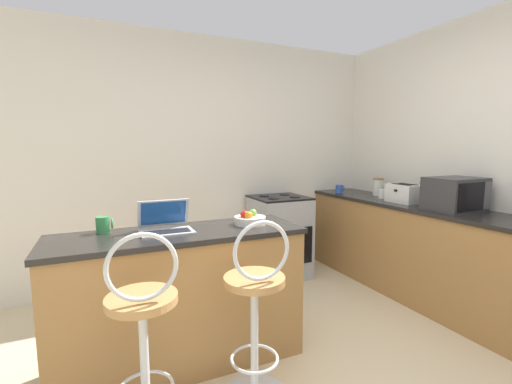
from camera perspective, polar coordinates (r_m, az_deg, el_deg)
The scene contains 14 objects.
wall_back at distance 3.78m, azimuth -7.82°, elevation 5.25°, with size 12.00×0.06×2.60m.
breakfast_bar at distance 2.41m, azimuth -12.26°, elevation -16.91°, with size 1.59×0.53×0.90m.
counter_right at distance 3.66m, azimuth 25.91°, elevation -8.97°, with size 0.59×2.78×0.90m.
bar_stool_near at distance 1.88m, azimuth -18.17°, elevation -22.58°, with size 0.40×0.40×1.07m.
bar_stool_far at distance 2.01m, azimuth -0.05°, elevation -20.04°, with size 0.40×0.40×1.07m.
laptop at distance 2.28m, azimuth -14.84°, elevation -5.08°, with size 0.33×0.25×0.20m.
microwave at distance 3.36m, azimuth 30.25°, elevation -0.33°, with size 0.44×0.34×0.29m.
toaster at distance 3.66m, azimuth 23.48°, elevation -0.22°, with size 0.24×0.30×0.18m.
stove_range at distance 3.87m, azimuth 3.87°, elevation -7.39°, with size 0.58×0.57×0.91m.
mug_white at distance 3.87m, azimuth 20.34°, elevation -0.28°, with size 0.09×0.07×0.10m.
storage_jar at distance 4.10m, azimuth 19.67°, elevation 0.85°, with size 0.12×0.12×0.20m.
mug_green at distance 2.37m, azimuth -24.08°, elevation -5.00°, with size 0.10×0.08×0.10m.
fruit_bowl at distance 2.41m, azimuth -1.05°, elevation -4.57°, with size 0.22×0.22×0.10m.
mug_blue at distance 4.21m, azimuth 13.73°, elevation 0.53°, with size 0.10×0.08×0.09m.
Camera 1 is at (-1.09, -1.34, 1.43)m, focal length 24.00 mm.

